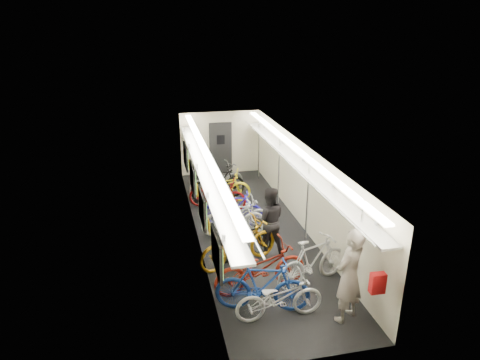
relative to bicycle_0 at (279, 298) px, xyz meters
name	(u,v)px	position (x,y,z in m)	size (l,w,h in m)	color
train_car_shell	(233,167)	(-0.03, 4.51, 1.19)	(10.00, 10.00, 10.00)	black
bicycle_0	(279,298)	(0.00, 0.00, 0.00)	(0.61, 1.76, 0.93)	silver
bicycle_1	(262,286)	(-0.26, 0.30, 0.11)	(0.54, 1.92, 1.15)	navy
bicycle_2	(260,268)	(-0.12, 0.99, 0.09)	(0.73, 2.10, 1.10)	maroon
bicycle_3	(244,242)	(-0.19, 2.31, 0.01)	(0.44, 1.58, 0.95)	black
bicycle_4	(238,244)	(-0.37, 2.14, 0.09)	(0.73, 2.09, 1.10)	orange
bicycle_5	(235,218)	(-0.15, 3.62, 0.05)	(0.48, 1.72, 1.03)	silver
bicycle_6	(236,216)	(-0.11, 3.75, 0.04)	(0.67, 1.92, 1.01)	#A09FA3
bicycle_7	(233,209)	(-0.07, 4.21, 0.06)	(0.49, 1.75, 1.05)	#221BA4
bicycle_8	(217,194)	(-0.33, 5.51, 0.02)	(0.64, 1.84, 0.96)	maroon
bicycle_9	(218,183)	(-0.18, 6.21, 0.10)	(0.53, 1.87, 1.12)	black
bicycle_10	(221,185)	(-0.11, 6.15, 0.05)	(0.68, 1.96, 1.03)	yellow
bicycle_11	(313,261)	(1.06, 0.98, 0.11)	(0.54, 1.90, 1.14)	silver
bicycle_12	(216,181)	(-0.21, 6.50, 0.09)	(0.73, 2.11, 1.11)	slate
passenger_near	(349,276)	(1.28, -0.29, 0.51)	(0.71, 0.47, 1.95)	gray
passenger_mid	(269,220)	(0.50, 2.58, 0.41)	(0.85, 0.66, 1.74)	black
backpack	(378,283)	(1.42, -1.04, 0.82)	(0.26, 0.14, 0.38)	red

